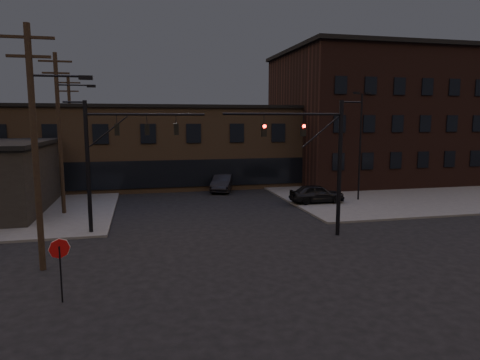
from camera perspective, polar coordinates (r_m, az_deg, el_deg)
name	(u,v)px	position (r m, az deg, el deg)	size (l,w,h in m)	color
ground	(252,268)	(20.42, 1.64, -11.67)	(140.00, 140.00, 0.00)	black
sidewalk_ne	(397,183)	(49.17, 20.26, -0.40)	(30.00, 30.00, 0.15)	#474744
building_row	(187,146)	(46.93, -7.08, 4.48)	(40.00, 12.00, 8.00)	#503C2A
building_right	(380,119)	(52.08, 18.20, 7.79)	(22.00, 16.00, 14.00)	black
traffic_signal_near	(322,154)	(25.34, 10.87, 3.48)	(7.12, 0.24, 8.00)	black
traffic_signal_far	(110,151)	(26.72, -16.97, 3.68)	(7.12, 0.24, 8.00)	black
stop_sign	(60,255)	(17.63, -22.90, -9.24)	(0.72, 0.33, 2.48)	black
utility_pole_near	(36,143)	(21.10, -25.54, 4.49)	(3.70, 0.28, 11.00)	black
utility_pole_mid	(60,130)	(33.06, -22.84, 6.11)	(3.70, 0.28, 11.50)	black
utility_pole_far	(71,131)	(45.09, -21.61, 6.10)	(2.20, 0.28, 11.00)	black
lot_light_a	(361,136)	(37.21, 15.78, 5.64)	(1.50, 0.28, 9.14)	black
lot_light_b	(391,134)	(44.57, 19.47, 5.83)	(1.50, 0.28, 9.14)	black
parked_car_lot_a	(317,193)	(35.47, 10.21, -1.78)	(1.78, 4.43, 1.51)	black
parked_car_lot_b	(352,178)	(46.41, 14.65, 0.25)	(1.80, 4.43, 1.29)	#B4B4B6
car_crossing	(223,183)	(41.44, -2.30, -0.36)	(1.74, 4.99, 1.64)	black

